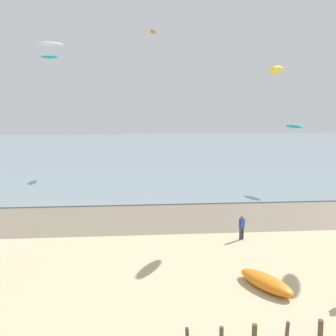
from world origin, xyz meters
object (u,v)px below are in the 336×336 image
at_px(person_by_waterline, 242,227).
at_px(kite_aloft_0, 50,57).
at_px(grounded_kite, 266,282).
at_px(kite_aloft_9, 153,32).
at_px(kite_aloft_5, 51,44).
at_px(kite_aloft_4, 276,70).
at_px(kite_aloft_2, 294,126).

bearing_deg(person_by_waterline, kite_aloft_0, 123.47).
distance_m(grounded_kite, kite_aloft_9, 40.01).
bearing_deg(grounded_kite, kite_aloft_5, 179.91).
relative_size(kite_aloft_4, kite_aloft_5, 0.94).
xyz_separation_m(kite_aloft_5, kite_aloft_9, (12.14, 6.00, 2.50)).
bearing_deg(kite_aloft_0, kite_aloft_5, -88.98).
xyz_separation_m(person_by_waterline, grounded_kite, (-0.58, -6.86, -0.59)).
xyz_separation_m(grounded_kite, kite_aloft_2, (9.63, 20.77, 6.36)).
relative_size(kite_aloft_5, kite_aloft_9, 1.22).
xyz_separation_m(grounded_kite, kite_aloft_9, (-4.23, 35.53, 17.90)).
distance_m(kite_aloft_5, kite_aloft_9, 13.78).
distance_m(grounded_kite, kite_aloft_5, 37.11).
bearing_deg(kite_aloft_2, grounded_kite, 126.80).
distance_m(person_by_waterline, kite_aloft_2, 17.57).
height_order(grounded_kite, kite_aloft_2, kite_aloft_2).
xyz_separation_m(kite_aloft_2, kite_aloft_4, (-6.51, -12.05, 4.77)).
xyz_separation_m(kite_aloft_2, kite_aloft_9, (-13.86, 14.76, 11.55)).
bearing_deg(kite_aloft_0, grounded_kite, -76.03).
relative_size(kite_aloft_0, kite_aloft_2, 1.05).
distance_m(kite_aloft_4, kite_aloft_5, 28.84).
distance_m(kite_aloft_2, kite_aloft_4, 14.50).
xyz_separation_m(kite_aloft_0, kite_aloft_9, (13.35, 1.21, 3.48)).
distance_m(grounded_kite, kite_aloft_0, 41.17).
distance_m(person_by_waterline, kite_aloft_5, 31.95).
bearing_deg(kite_aloft_0, person_by_waterline, -69.68).
relative_size(grounded_kite, kite_aloft_2, 1.58).
distance_m(kite_aloft_0, kite_aloft_4, 33.09).
bearing_deg(kite_aloft_4, grounded_kite, -169.42).
height_order(kite_aloft_5, kite_aloft_9, kite_aloft_9).
relative_size(kite_aloft_4, kite_aloft_9, 1.14).
bearing_deg(kite_aloft_5, kite_aloft_0, -103.81).
relative_size(grounded_kite, kite_aloft_0, 1.50).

